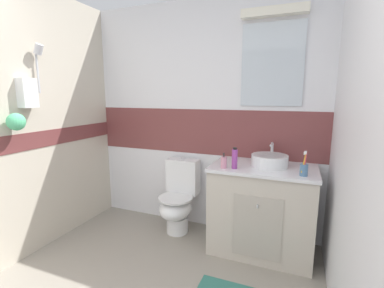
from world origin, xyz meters
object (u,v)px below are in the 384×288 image
Objects in this scene: sink_basin at (270,160)px; toothbrush_cup at (304,169)px; soap_dispenser at (224,162)px; shampoo_bottle_tall at (235,158)px; toilet at (179,199)px.

sink_basin is 0.36m from toothbrush_cup.
toothbrush_cup reaches higher than soap_dispenser.
shampoo_bottle_tall is (-0.58, 0.01, 0.03)m from toothbrush_cup.
soap_dispenser is at bearing -150.09° from sink_basin.
sink_basin is 1.09m from toilet.
toilet is 0.82m from soap_dispenser.
sink_basin is at bearing -2.02° from toilet.
sink_basin is 1.94× the size of shampoo_bottle_tall.
sink_basin is 2.63× the size of soap_dispenser.
toilet is (-0.95, 0.03, -0.54)m from sink_basin.
toilet is at bearing 168.99° from toothbrush_cup.
shampoo_bottle_tall is at bearing -19.06° from toilet.
soap_dispenser is 0.74× the size of shampoo_bottle_tall.
sink_basin reaches higher than toilet.
toilet is 0.91m from shampoo_bottle_tall.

